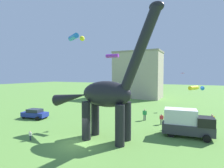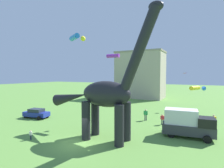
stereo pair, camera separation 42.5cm
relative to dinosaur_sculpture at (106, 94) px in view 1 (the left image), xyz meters
name	(u,v)px [view 1 (the left image)]	position (x,y,z in m)	size (l,w,h in m)	color
ground_plane	(77,144)	(-2.03, -2.57, -5.12)	(240.00, 240.00, 0.00)	#5B8E3D
dinosaur_sculpture	(106,94)	(0.00, 0.00, 0.00)	(13.55, 2.87, 14.16)	black
parked_sedan_left	(35,113)	(-15.16, 3.32, -4.31)	(4.44, 2.47, 1.55)	navy
parked_box_truck	(186,123)	(7.98, 5.05, -3.47)	(5.80, 2.71, 3.20)	#38383D
person_photographer	(30,135)	(-7.39, -3.88, -4.48)	(0.40, 0.17, 1.06)	#2D3347
person_near_flyer	(212,119)	(10.89, 10.84, -4.05)	(0.66, 0.29, 1.76)	#6B6056
person_watching_child	(145,114)	(1.54, 10.09, -4.04)	(0.67, 0.29, 1.79)	#2D3347
person_strolling_adult	(162,118)	(4.38, 8.95, -4.20)	(0.57, 0.25, 1.52)	#2D3347
kite_far_left	(76,37)	(-7.28, 4.17, 7.60)	(2.65, 2.79, 0.79)	#287AE5
kite_high_right	(183,73)	(6.00, 22.71, 2.41)	(0.93, 0.91, 0.15)	purple
kite_near_high	(195,88)	(8.67, 11.38, 0.17)	(2.15, 2.15, 0.62)	yellow
kite_trailing	(113,56)	(-2.42, 6.75, 4.88)	(1.97, 1.67, 0.58)	purple
background_building_block	(138,75)	(-8.20, 36.46, 2.06)	(14.41, 8.39, 14.34)	#B7A893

